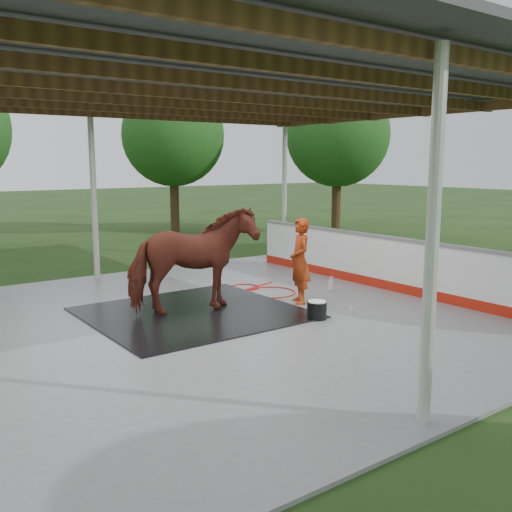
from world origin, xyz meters
TOP-DOWN VIEW (x-y plane):
  - ground at (0.00, 0.00)m, footprint 100.00×100.00m
  - concrete_slab at (0.00, 0.00)m, footprint 12.00×10.00m
  - pavilion_structure at (0.00, -0.00)m, footprint 12.60×10.60m
  - dasher_board at (4.60, 0.00)m, footprint 0.16×8.00m
  - tree_belt at (0.30, 0.90)m, footprint 28.00×28.00m
  - rubber_mat at (0.21, 0.52)m, footprint 3.61×3.39m
  - horse at (0.21, 0.52)m, footprint 2.40×1.44m
  - handler at (2.27, -0.01)m, footprint 0.60×0.71m
  - wash_bucket at (1.77, -1.07)m, footprint 0.34×0.34m
  - soap_bottle_a at (3.49, 0.38)m, footprint 0.17×0.17m
  - soap_bottle_b at (2.49, -1.20)m, footprint 0.10×0.10m
  - hose_coil at (2.17, 1.13)m, footprint 1.76×1.58m

SIDE VIEW (x-z plane):
  - ground at x=0.00m, z-range 0.00..0.00m
  - concrete_slab at x=0.00m, z-range 0.00..0.05m
  - hose_coil at x=2.17m, z-range 0.05..0.07m
  - rubber_mat at x=0.21m, z-range 0.05..0.08m
  - soap_bottle_b at x=2.49m, z-range 0.05..0.21m
  - soap_bottle_a at x=3.49m, z-range 0.05..0.37m
  - wash_bucket at x=1.77m, z-range 0.05..0.37m
  - dasher_board at x=4.60m, z-range 0.02..1.17m
  - handler at x=2.27m, z-range 0.05..1.71m
  - horse at x=0.21m, z-range 0.08..1.98m
  - tree_belt at x=0.30m, z-range 0.89..6.69m
  - pavilion_structure at x=0.00m, z-range 1.94..5.99m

